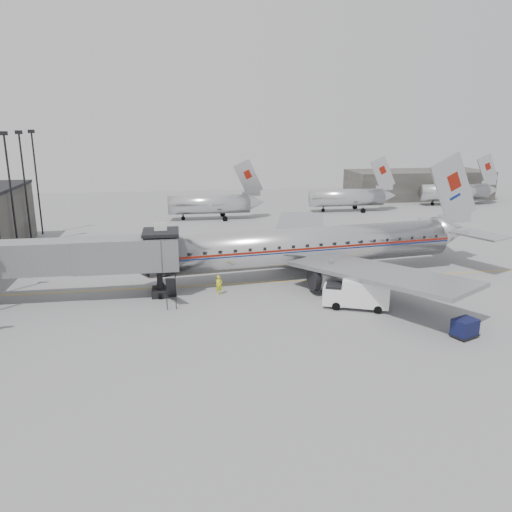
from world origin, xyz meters
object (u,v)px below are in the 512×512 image
(baggage_cart_navy, at_px, (465,328))
(service_van, at_px, (357,293))
(airliner, at_px, (311,246))
(ramp_worker, at_px, (219,285))

(baggage_cart_navy, bearing_deg, service_van, 107.07)
(baggage_cart_navy, bearing_deg, airliner, 91.17)
(service_van, bearing_deg, ramp_worker, 177.54)
(airliner, bearing_deg, ramp_worker, -163.21)
(service_van, distance_m, baggage_cart_navy, 9.66)
(baggage_cart_navy, height_order, ramp_worker, ramp_worker)
(airliner, height_order, service_van, airliner)
(airliner, bearing_deg, baggage_cart_navy, -73.99)
(service_van, relative_size, baggage_cart_navy, 2.69)
(airliner, distance_m, service_van, 10.53)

